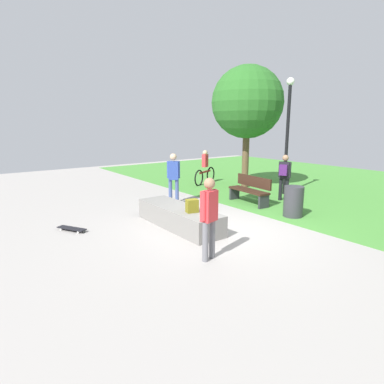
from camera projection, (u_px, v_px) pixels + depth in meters
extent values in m
plane|color=#9E9993|center=(226.00, 230.00, 8.17)|extent=(28.00, 28.00, 0.00)
cube|color=#478C38|center=(373.00, 192.00, 12.75)|extent=(26.60, 12.28, 0.01)
cube|color=gray|center=(179.00, 217.00, 8.39)|extent=(2.81, 0.85, 0.53)
cube|color=olive|center=(192.00, 206.00, 7.79)|extent=(0.26, 0.32, 0.32)
cylinder|color=slate|center=(205.00, 242.00, 6.24)|extent=(0.12, 0.12, 0.80)
cylinder|color=slate|center=(212.00, 239.00, 6.40)|extent=(0.12, 0.12, 0.80)
cube|color=red|center=(209.00, 206.00, 6.17)|extent=(0.27, 0.36, 0.60)
cylinder|color=red|center=(204.00, 206.00, 6.04)|extent=(0.09, 0.09, 0.55)
cylinder|color=red|center=(214.00, 203.00, 6.30)|extent=(0.09, 0.09, 0.55)
sphere|color=#9E7556|center=(209.00, 183.00, 6.08)|extent=(0.22, 0.22, 0.22)
cylinder|color=#3F5184|center=(170.00, 192.00, 10.78)|extent=(0.12, 0.12, 0.82)
cylinder|color=#3F5184|center=(177.00, 192.00, 10.77)|extent=(0.12, 0.12, 0.82)
cube|color=#2D4799|center=(173.00, 170.00, 10.63)|extent=(0.35, 0.38, 0.61)
cylinder|color=#2D4799|center=(168.00, 170.00, 10.63)|extent=(0.09, 0.09, 0.56)
cylinder|color=#2D4799|center=(179.00, 170.00, 10.62)|extent=(0.09, 0.09, 0.56)
sphere|color=tan|center=(173.00, 157.00, 10.53)|extent=(0.22, 0.22, 0.22)
cube|color=black|center=(72.00, 228.00, 8.08)|extent=(0.79, 0.57, 0.02)
cylinder|color=silver|center=(61.00, 229.00, 8.13)|extent=(0.06, 0.05, 0.06)
cylinder|color=silver|center=(66.00, 228.00, 8.27)|extent=(0.06, 0.05, 0.06)
cylinder|color=silver|center=(78.00, 232.00, 7.91)|extent=(0.06, 0.05, 0.06)
cylinder|color=silver|center=(83.00, 230.00, 8.05)|extent=(0.06, 0.05, 0.06)
cube|color=#331E14|center=(248.00, 190.00, 10.77)|extent=(1.63, 0.58, 0.06)
cube|color=#331E14|center=(254.00, 182.00, 10.82)|extent=(1.60, 0.21, 0.36)
cube|color=#2D2D33|center=(264.00, 201.00, 10.20)|extent=(0.12, 0.40, 0.45)
cube|color=#2D2D33|center=(234.00, 193.00, 11.43)|extent=(0.12, 0.40, 0.45)
cylinder|color=brown|center=(246.00, 156.00, 13.42)|extent=(0.28, 0.28, 2.61)
sphere|color=#286623|center=(247.00, 102.00, 12.97)|extent=(2.89, 2.89, 2.89)
cylinder|color=black|center=(287.00, 141.00, 11.95)|extent=(0.12, 0.12, 3.99)
sphere|color=silver|center=(291.00, 81.00, 11.51)|extent=(0.28, 0.28, 0.28)
cylinder|color=#333338|center=(293.00, 202.00, 9.27)|extent=(0.55, 0.55, 0.89)
cylinder|color=black|center=(280.00, 189.00, 11.26)|extent=(0.12, 0.12, 0.78)
cylinder|color=black|center=(287.00, 190.00, 11.14)|extent=(0.12, 0.12, 0.78)
cube|color=black|center=(285.00, 170.00, 11.06)|extent=(0.37, 0.30, 0.58)
cylinder|color=black|center=(280.00, 169.00, 11.14)|extent=(0.09, 0.09, 0.54)
cylinder|color=black|center=(290.00, 170.00, 10.97)|extent=(0.09, 0.09, 0.54)
sphere|color=#9E7556|center=(286.00, 158.00, 10.97)|extent=(0.21, 0.21, 0.21)
cube|color=#4C1E66|center=(283.00, 170.00, 10.92)|extent=(0.30, 0.25, 0.36)
torus|color=black|center=(199.00, 178.00, 13.95)|extent=(0.33, 0.69, 0.72)
torus|color=black|center=(211.00, 175.00, 14.88)|extent=(0.33, 0.69, 0.72)
cube|color=#B22626|center=(205.00, 172.00, 14.37)|extent=(0.42, 0.93, 0.08)
cube|color=red|center=(205.00, 161.00, 14.27)|extent=(0.27, 0.33, 0.56)
sphere|color=tan|center=(205.00, 153.00, 14.20)|extent=(0.22, 0.22, 0.22)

